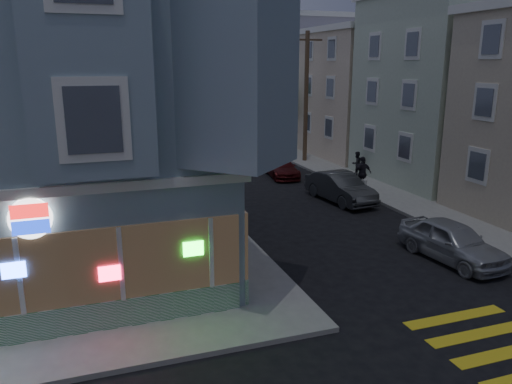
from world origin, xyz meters
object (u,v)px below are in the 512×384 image
utility_pole (306,95)px  traffic_signal (218,184)px  parked_car_c (281,168)px  street_tree_far (247,96)px  pedestrian_a (357,163)px  parked_car_a (452,241)px  street_tree_near (277,102)px  fire_hydrant (365,185)px  pedestrian_b (362,174)px  parked_car_d (247,146)px  parked_car_b (340,187)px

utility_pole → traffic_signal: 22.36m
parked_car_c → street_tree_far: bearing=84.8°
utility_pole → pedestrian_a: (1.00, -5.62, -3.90)m
pedestrian_a → parked_car_a: pedestrian_a is taller
street_tree_near → parked_car_a: (-2.93, -24.83, -3.20)m
utility_pole → parked_car_a: (-2.73, -18.83, -4.06)m
parked_car_a → fire_hydrant: 9.59m
pedestrian_b → traffic_signal: bearing=38.7°
parked_car_d → fire_hydrant: size_ratio=6.59×
street_tree_far → parked_car_d: street_tree_far is taller
parked_car_c → parked_car_d: 8.53m
utility_pole → parked_car_d: (-2.88, 4.62, -4.13)m
pedestrian_b → parked_car_c: bearing=-66.9°
pedestrian_a → parked_car_b: (-3.71, -4.74, -0.14)m
parked_car_a → street_tree_near: bearing=77.7°
pedestrian_b → parked_car_a: pedestrian_b is taller
parked_car_a → traffic_signal: bearing=176.4°
pedestrian_a → parked_car_d: size_ratio=0.31×
pedestrian_a → street_tree_near: bearing=-99.2°
utility_pole → parked_car_c: (-3.40, -3.90, -4.21)m
pedestrian_b → parked_car_a: 9.88m
parked_car_b → traffic_signal: traffic_signal is taller
street_tree_far → traffic_signal: (-11.71, -33.13, -0.29)m
utility_pole → street_tree_far: bearing=89.2°
street_tree_near → pedestrian_a: (0.80, -11.62, -3.04)m
fire_hydrant → pedestrian_b: bearing=90.0°
parked_car_c → parked_car_d: bearing=92.7°
street_tree_near → street_tree_far: size_ratio=1.00×
parked_car_c → pedestrian_b: bearing=-56.6°
parked_car_c → fire_hydrant: size_ratio=5.49×
parked_car_d → traffic_signal: size_ratio=0.93×
pedestrian_b → parked_car_b: size_ratio=0.41×
parked_car_c → pedestrian_a: bearing=-15.2°
pedestrian_b → fire_hydrant: size_ratio=2.59×
street_tree_near → parked_car_a: size_ratio=1.23×
street_tree_near → pedestrian_a: street_tree_near is taller
street_tree_near → parked_car_c: size_ratio=1.32×
pedestrian_a → pedestrian_b: bearing=51.2°
pedestrian_a → fire_hydrant: pedestrian_a is taller
street_tree_near → parked_car_d: 4.69m
traffic_signal → fire_hydrant: size_ratio=7.06×
utility_pole → pedestrian_b: 9.90m
street_tree_far → parked_car_c: size_ratio=1.32×
parked_car_b → pedestrian_a: bearing=45.4°
street_tree_far → parked_car_c: (-3.60, -17.90, -3.35)m
pedestrian_a → parked_car_c: pedestrian_a is taller
utility_pole → pedestrian_b: utility_pole is taller
utility_pole → fire_hydrant: utility_pole is taller
street_tree_far → traffic_signal: street_tree_far is taller
pedestrian_a → parked_car_d: pedestrian_a is taller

